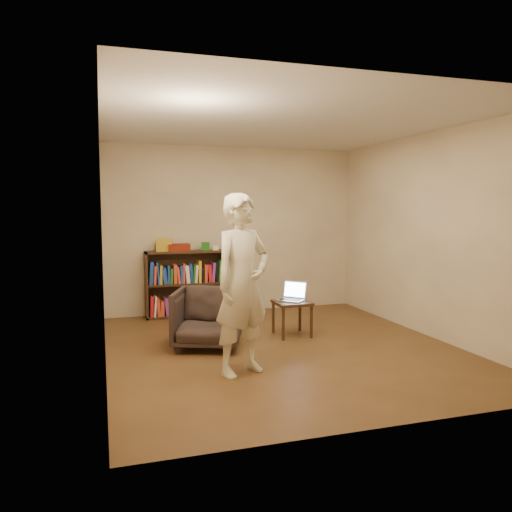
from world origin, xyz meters
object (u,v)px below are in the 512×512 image
object	(u,v)px
bookshelf	(185,287)
side_table	(292,307)
laptop	(292,296)
person	(242,284)
stool	(240,283)
armchair	(207,318)

from	to	relation	value
bookshelf	side_table	distance (m)	1.95
bookshelf	laptop	world-z (taller)	bookshelf
laptop	person	distance (m)	1.71
bookshelf	person	bearing A→B (deg)	-87.71
laptop	person	size ratio (longest dim) A/B	0.24
stool	person	world-z (taller)	person
armchair	side_table	size ratio (longest dim) A/B	1.73
bookshelf	person	xyz separation A→B (m)	(0.11, -2.82, 0.46)
stool	armchair	bearing A→B (deg)	-116.89
laptop	armchair	bearing A→B (deg)	-120.86
armchair	laptop	size ratio (longest dim) A/B	1.80
bookshelf	side_table	world-z (taller)	bookshelf
bookshelf	laptop	distance (m)	1.91
bookshelf	stool	bearing A→B (deg)	-4.30
bookshelf	armchair	xyz separation A→B (m)	(-0.03, -1.80, -0.09)
armchair	person	bearing A→B (deg)	-61.17
side_table	person	bearing A→B (deg)	-129.50
side_table	person	world-z (taller)	person
side_table	person	xyz separation A→B (m)	(-1.01, -1.23, 0.52)
stool	side_table	size ratio (longest dim) A/B	1.32
bookshelf	stool	world-z (taller)	bookshelf
bookshelf	person	size ratio (longest dim) A/B	0.67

